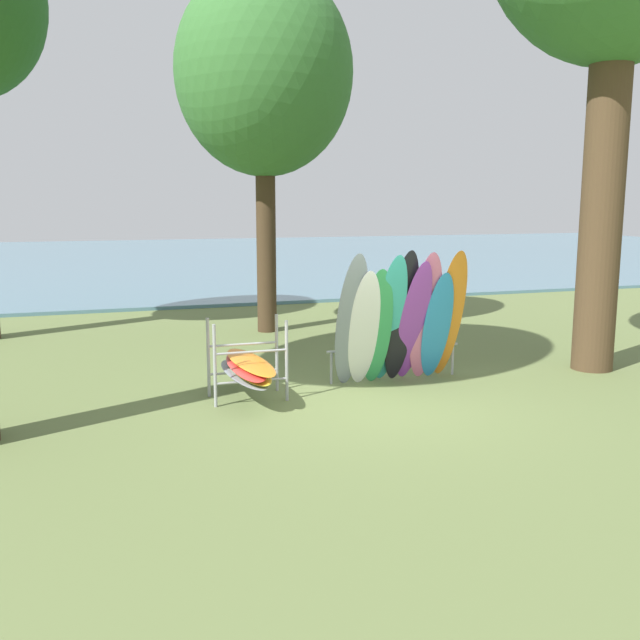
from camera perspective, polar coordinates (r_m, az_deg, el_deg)
The scene contains 5 objects.
ground_plane at distance 10.84m, azimuth 4.50°, elevation -6.60°, with size 80.00×80.00×0.00m, color olive.
lake_water at distance 38.26m, azimuth -12.04°, elevation 4.95°, with size 80.00×36.00×0.10m, color slate.
tree_far_left_back at distance 16.56m, azimuth -4.58°, elevation 19.31°, with size 3.98×3.98×8.15m.
leaning_board_pile at distance 11.71m, azimuth 6.65°, elevation -0.11°, with size 2.41×0.85×2.27m.
board_storage_rack at distance 10.89m, azimuth -5.96°, elevation -3.85°, with size 1.15×2.13×1.25m.
Camera 1 is at (-4.02, -9.60, 3.02)m, focal length 39.33 mm.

